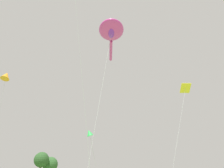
{
  "coord_description": "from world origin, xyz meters",
  "views": [
    {
      "loc": [
        -8.55,
        -4.16,
        1.45
      ],
      "look_at": [
        1.89,
        9.39,
        9.18
      ],
      "focal_mm": 33.83,
      "sensor_mm": 36.0,
      "label": 1
    }
  ],
  "objects_px": {
    "big_show_kite": "(111,32)",
    "tree_broad_distant": "(50,165)",
    "small_kite_streamer_purple": "(6,76)",
    "tree_oak_left": "(41,160)",
    "small_kite_bird_shape": "(185,91)",
    "small_kite_tiny_distant": "(89,133)"
  },
  "relations": [
    {
      "from": "small_kite_streamer_purple",
      "to": "small_kite_bird_shape",
      "type": "bearing_deg",
      "value": 165.6
    },
    {
      "from": "big_show_kite",
      "to": "small_kite_bird_shape",
      "type": "relative_size",
      "value": 2.04
    },
    {
      "from": "big_show_kite",
      "to": "tree_broad_distant",
      "type": "xyz_separation_m",
      "value": [
        13.77,
        48.34,
        -12.95
      ]
    },
    {
      "from": "big_show_kite",
      "to": "tree_broad_distant",
      "type": "bearing_deg",
      "value": -159.28
    },
    {
      "from": "small_kite_streamer_purple",
      "to": "tree_oak_left",
      "type": "distance_m",
      "value": 41.05
    },
    {
      "from": "big_show_kite",
      "to": "tree_broad_distant",
      "type": "distance_m",
      "value": 51.9
    },
    {
      "from": "tree_oak_left",
      "to": "small_kite_bird_shape",
      "type": "bearing_deg",
      "value": -97.96
    },
    {
      "from": "small_kite_bird_shape",
      "to": "tree_broad_distant",
      "type": "distance_m",
      "value": 56.74
    },
    {
      "from": "small_kite_streamer_purple",
      "to": "tree_oak_left",
      "type": "relative_size",
      "value": 1.67
    },
    {
      "from": "small_kite_bird_shape",
      "to": "small_kite_streamer_purple",
      "type": "relative_size",
      "value": 0.64
    },
    {
      "from": "small_kite_bird_shape",
      "to": "small_kite_tiny_distant",
      "type": "relative_size",
      "value": 1.37
    },
    {
      "from": "big_show_kite",
      "to": "small_kite_bird_shape",
      "type": "bearing_deg",
      "value": 57.59
    },
    {
      "from": "small_kite_tiny_distant",
      "to": "tree_oak_left",
      "type": "distance_m",
      "value": 44.1
    },
    {
      "from": "small_kite_streamer_purple",
      "to": "big_show_kite",
      "type": "bearing_deg",
      "value": 171.52
    },
    {
      "from": "big_show_kite",
      "to": "small_kite_bird_shape",
      "type": "distance_m",
      "value": 12.45
    },
    {
      "from": "small_kite_bird_shape",
      "to": "small_kite_streamer_purple",
      "type": "distance_m",
      "value": 22.6
    },
    {
      "from": "small_kite_bird_shape",
      "to": "tree_oak_left",
      "type": "height_order",
      "value": "small_kite_bird_shape"
    },
    {
      "from": "big_show_kite",
      "to": "tree_broad_distant",
      "type": "relative_size",
      "value": 2.46
    },
    {
      "from": "small_kite_tiny_distant",
      "to": "tree_oak_left",
      "type": "bearing_deg",
      "value": 179.1
    },
    {
      "from": "big_show_kite",
      "to": "small_kite_tiny_distant",
      "type": "distance_m",
      "value": 12.72
    },
    {
      "from": "small_kite_tiny_distant",
      "to": "tree_oak_left",
      "type": "height_order",
      "value": "tree_oak_left"
    },
    {
      "from": "tree_oak_left",
      "to": "tree_broad_distant",
      "type": "bearing_deg",
      "value": 22.94
    }
  ]
}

